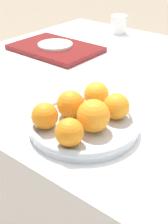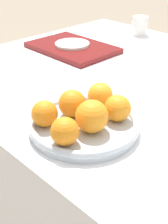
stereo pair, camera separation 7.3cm
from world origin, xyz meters
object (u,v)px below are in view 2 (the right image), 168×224
object	(u,v)px
orange_1	(72,103)
orange_2	(45,114)
orange_5	(118,108)
serving_tray	(72,48)
orange_4	(65,131)
fruit_platter	(84,125)
orange_0	(92,116)
side_plate	(72,44)
orange_3	(100,95)
cup_0	(140,26)

from	to	relation	value
orange_1	orange_2	world-z (taller)	orange_1
orange_5	serving_tray	size ratio (longest dim) A/B	0.19
orange_1	orange_2	bearing A→B (deg)	-98.09
orange_4	fruit_platter	bearing A→B (deg)	109.73
orange_5	serving_tray	xyz separation A→B (m)	(-0.50, 0.31, -0.04)
orange_0	orange_2	world-z (taller)	orange_0
fruit_platter	side_plate	size ratio (longest dim) A/B	1.91
orange_4	orange_2	bearing A→B (deg)	170.05
orange_1	orange_4	distance (m)	0.12
orange_3	side_plate	world-z (taller)	orange_3
fruit_platter	orange_5	world-z (taller)	orange_5
side_plate	serving_tray	bearing A→B (deg)	0.00
fruit_platter	orange_4	size ratio (longest dim) A/B	4.31
orange_5	cup_0	size ratio (longest dim) A/B	0.78
orange_5	cup_0	distance (m)	0.82
orange_1	side_plate	bearing A→B (deg)	137.62
orange_5	serving_tray	distance (m)	0.59
orange_0	serving_tray	distance (m)	0.63
fruit_platter	orange_3	distance (m)	0.10
fruit_platter	serving_tray	distance (m)	0.59
orange_1	cup_0	world-z (taller)	orange_1
orange_2	orange_3	bearing A→B (deg)	80.75
fruit_platter	orange_2	size ratio (longest dim) A/B	4.28
serving_tray	cup_0	size ratio (longest dim) A/B	4.13
orange_3	serving_tray	bearing A→B (deg)	145.59
fruit_platter	orange_2	bearing A→B (deg)	-127.47
orange_2	orange_0	bearing A→B (deg)	33.89
orange_1	serving_tray	xyz separation A→B (m)	(-0.41, 0.38, -0.04)
fruit_platter	side_plate	distance (m)	0.59
orange_0	orange_4	distance (m)	0.08
orange_0	orange_4	world-z (taller)	orange_0
orange_2	fruit_platter	bearing A→B (deg)	52.53
orange_4	side_plate	world-z (taller)	orange_4
orange_0	orange_5	xyz separation A→B (m)	(0.01, 0.08, -0.01)
orange_3	serving_tray	size ratio (longest dim) A/B	0.19
orange_2	orange_5	bearing A→B (deg)	54.12
fruit_platter	orange_1	bearing A→B (deg)	175.54
orange_5	side_plate	bearing A→B (deg)	148.16
orange_2	side_plate	xyz separation A→B (m)	(-0.40, 0.45, -0.03)
fruit_platter	side_plate	bearing A→B (deg)	140.27
orange_3	side_plate	distance (m)	0.52
orange_0	orange_5	distance (m)	0.08
orange_1	serving_tray	size ratio (longest dim) A/B	0.20
orange_2	serving_tray	bearing A→B (deg)	131.61
orange_3	side_plate	xyz separation A→B (m)	(-0.43, 0.29, -0.03)
orange_2	serving_tray	world-z (taller)	orange_2
fruit_platter	orange_2	distance (m)	0.10
orange_3	orange_5	size ratio (longest dim) A/B	1.02
serving_tray	orange_2	bearing A→B (deg)	-48.39
orange_3	orange_2	bearing A→B (deg)	-99.25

